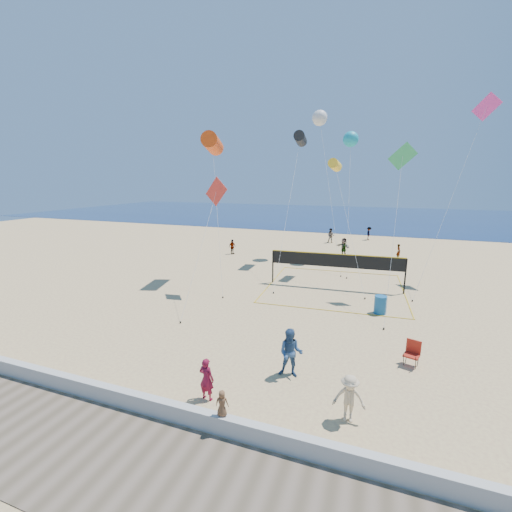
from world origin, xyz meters
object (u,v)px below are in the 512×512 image
(trash_barrel, at_px, (380,305))
(volleyball_net, at_px, (336,264))
(camp_chair, at_px, (412,352))
(woman, at_px, (207,379))

(trash_barrel, distance_m, volleyball_net, 5.03)
(camp_chair, height_order, trash_barrel, camp_chair)
(woman, xyz_separation_m, trash_barrel, (5.47, 10.24, -0.25))
(woman, relative_size, trash_barrel, 1.50)
(woman, distance_m, volleyball_net, 14.33)
(woman, distance_m, camp_chair, 8.32)
(trash_barrel, bearing_deg, woman, -118.09)
(woman, height_order, camp_chair, woman)
(camp_chair, bearing_deg, trash_barrel, 121.21)
(camp_chair, distance_m, volleyball_net, 10.25)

